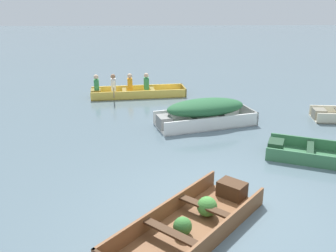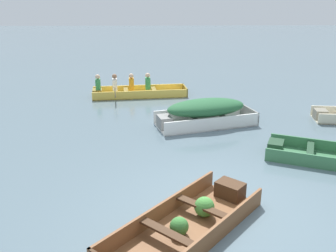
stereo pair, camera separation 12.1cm
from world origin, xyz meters
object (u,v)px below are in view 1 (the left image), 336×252
at_px(skiff_green_near_moored, 323,155).
at_px(rowboat_yellow_with_crew, 131,91).
at_px(skiff_white_mid_moored, 205,110).
at_px(dinghy_wooden_brown_foreground, 195,221).

bearing_deg(skiff_green_near_moored, rowboat_yellow_with_crew, 129.42).
height_order(skiff_white_mid_moored, rowboat_yellow_with_crew, rowboat_yellow_with_crew).
bearing_deg(skiff_green_near_moored, dinghy_wooden_brown_foreground, -141.75).
bearing_deg(rowboat_yellow_with_crew, skiff_green_near_moored, -50.58).
bearing_deg(dinghy_wooden_brown_foreground, rowboat_yellow_with_crew, 100.23).
xyz_separation_m(skiff_green_near_moored, rowboat_yellow_with_crew, (-4.91, 5.97, 0.11)).
relative_size(dinghy_wooden_brown_foreground, skiff_white_mid_moored, 1.00).
xyz_separation_m(skiff_green_near_moored, skiff_white_mid_moored, (-2.52, 2.58, 0.35)).
distance_m(skiff_white_mid_moored, rowboat_yellow_with_crew, 4.15).
relative_size(skiff_green_near_moored, rowboat_yellow_with_crew, 0.82).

